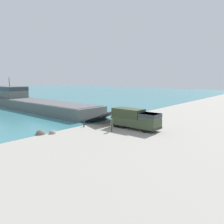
{
  "coord_description": "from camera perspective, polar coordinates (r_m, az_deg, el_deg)",
  "views": [
    {
      "loc": [
        -28.53,
        -21.5,
        7.41
      ],
      "look_at": [
        -1.49,
        1.15,
        1.92
      ],
      "focal_mm": 35.0,
      "sensor_mm": 36.0,
      "label": 1
    }
  ],
  "objects": [
    {
      "name": "shoreline_rock_a",
      "position": [
        30.67,
        -15.32,
        -5.45
      ],
      "size": [
        0.96,
        0.96,
        0.96
      ],
      "primitive_type": "sphere",
      "color": "gray",
      "rests_on": "ground_plane"
    },
    {
      "name": "soldier_on_ramp",
      "position": [
        30.51,
        -0.14,
        -3.16
      ],
      "size": [
        0.5,
        0.41,
        1.82
      ],
      "rotation": [
        0.0,
        0.0,
        5.18
      ],
      "color": "#3D4C33",
      "rests_on": "ground_plane"
    },
    {
      "name": "ground_plane",
      "position": [
        36.49,
        2.89,
        -2.88
      ],
      "size": [
        240.0,
        240.0,
        0.0
      ],
      "primitive_type": "plane",
      "color": "#9E998E"
    },
    {
      "name": "landing_craft",
      "position": [
        57.54,
        -20.88,
        2.71
      ],
      "size": [
        7.91,
        44.44,
        7.6
      ],
      "rotation": [
        0.0,
        0.0,
        -0.02
      ],
      "color": "#56605B",
      "rests_on": "ground_plane"
    },
    {
      "name": "military_truck",
      "position": [
        32.2,
        6.09,
        -1.68
      ],
      "size": [
        2.47,
        7.58,
        2.91
      ],
      "rotation": [
        0.0,
        0.0,
        -1.58
      ],
      "color": "#3D4C33",
      "rests_on": "ground_plane"
    },
    {
      "name": "shoreline_rock_b",
      "position": [
        30.71,
        -18.15,
        -5.56
      ],
      "size": [
        1.27,
        1.27,
        1.27
      ],
      "primitive_type": "sphere",
      "color": "#66605B",
      "rests_on": "ground_plane"
    },
    {
      "name": "mooring_bollard",
      "position": [
        33.71,
        -7.36,
        -3.12
      ],
      "size": [
        0.23,
        0.23,
        0.85
      ],
      "color": "#333338",
      "rests_on": "ground_plane"
    }
  ]
}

